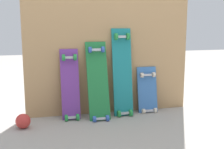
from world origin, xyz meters
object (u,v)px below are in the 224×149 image
skateboard_green (98,84)px  rubber_ball (23,121)px  skateboard_purple (70,87)px  skateboard_teal (123,75)px  skateboard_blue (148,93)px

skateboard_green → rubber_ball: bearing=-168.7°
skateboard_purple → skateboard_teal: bearing=0.3°
skateboard_purple → skateboard_teal: skateboard_teal is taller
skateboard_purple → skateboard_green: (0.28, -0.05, 0.03)m
skateboard_teal → skateboard_blue: (0.29, 0.02, -0.22)m
skateboard_blue → rubber_ball: skateboard_blue is taller
skateboard_purple → skateboard_blue: size_ratio=1.37×
skateboard_teal → skateboard_green: bearing=-169.1°
skateboard_green → skateboard_teal: bearing=10.9°
skateboard_teal → rubber_ball: 1.11m
skateboard_green → skateboard_blue: size_ratio=1.50×
rubber_ball → skateboard_green: bearing=11.3°
skateboard_purple → skateboard_blue: 0.86m
rubber_ball → skateboard_blue: bearing=9.7°
skateboard_green → skateboard_blue: skateboard_green is taller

